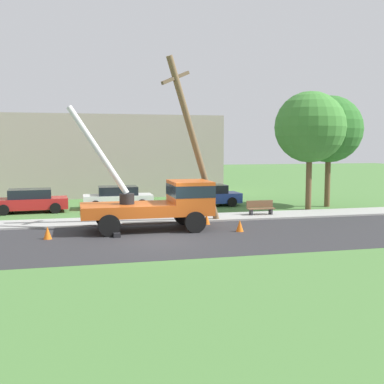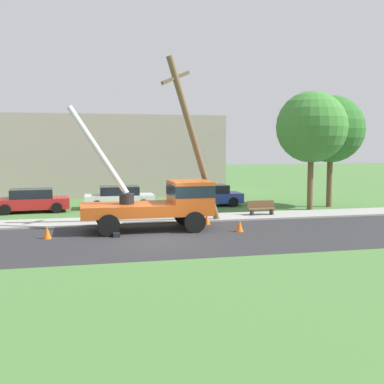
# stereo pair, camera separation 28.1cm
# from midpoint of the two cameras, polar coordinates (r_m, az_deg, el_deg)

# --- Properties ---
(ground_plane) EXTENTS (120.00, 120.00, 0.00)m
(ground_plane) POSITION_cam_midpoint_polar(r_m,az_deg,el_deg) (32.81, -6.90, -1.55)
(ground_plane) COLOR #477538
(road_asphalt) EXTENTS (80.00, 7.78, 0.01)m
(road_asphalt) POSITION_cam_midpoint_polar(r_m,az_deg,el_deg) (21.06, -3.41, -5.59)
(road_asphalt) COLOR #2B2B2D
(road_asphalt) RESTS_ON ground
(sidewalk_strip) EXTENTS (80.00, 2.54, 0.10)m
(sidewalk_strip) POSITION_cam_midpoint_polar(r_m,az_deg,el_deg) (26.08, -5.30, -3.30)
(sidewalk_strip) COLOR #9E9E99
(sidewalk_strip) RESTS_ON ground
(utility_truck) EXTENTS (6.78, 3.20, 5.98)m
(utility_truck) POSITION_cam_midpoint_polar(r_m,az_deg,el_deg) (23.18, -3.04, -1.03)
(utility_truck) COLOR #C65119
(utility_truck) RESTS_ON ground
(leaning_utility_pole) EXTENTS (3.57, 2.13, 8.48)m
(leaning_utility_pole) POSITION_cam_midpoint_polar(r_m,az_deg,el_deg) (24.56, 0.55, 6.19)
(leaning_utility_pole) COLOR brown
(leaning_utility_pole) RESTS_ON ground
(traffic_cone_ahead) EXTENTS (0.36, 0.36, 0.56)m
(traffic_cone_ahead) POSITION_cam_midpoint_polar(r_m,az_deg,el_deg) (22.82, 6.04, -4.02)
(traffic_cone_ahead) COLOR orange
(traffic_cone_ahead) RESTS_ON ground
(traffic_cone_behind) EXTENTS (0.36, 0.36, 0.56)m
(traffic_cone_behind) POSITION_cam_midpoint_polar(r_m,az_deg,el_deg) (21.90, -16.51, -4.64)
(traffic_cone_behind) COLOR orange
(traffic_cone_behind) RESTS_ON ground
(traffic_cone_curbside) EXTENTS (0.36, 0.36, 0.56)m
(traffic_cone_curbside) POSITION_cam_midpoint_polar(r_m,az_deg,el_deg) (24.73, 2.09, -3.24)
(traffic_cone_curbside) COLOR orange
(traffic_cone_curbside) RESTS_ON ground
(parked_sedan_red) EXTENTS (4.50, 2.20, 1.42)m
(parked_sedan_red) POSITION_cam_midpoint_polar(r_m,az_deg,el_deg) (30.66, -18.30, -0.97)
(parked_sedan_red) COLOR #B21E1E
(parked_sedan_red) RESTS_ON ground
(parked_sedan_white) EXTENTS (4.42, 2.05, 1.42)m
(parked_sedan_white) POSITION_cam_midpoint_polar(r_m,az_deg,el_deg) (31.29, -8.39, -0.61)
(parked_sedan_white) COLOR silver
(parked_sedan_white) RESTS_ON ground
(parked_sedan_blue) EXTENTS (4.43, 2.06, 1.42)m
(parked_sedan_blue) POSITION_cam_midpoint_polar(r_m,az_deg,el_deg) (32.07, 2.24, -0.40)
(parked_sedan_blue) COLOR #263F99
(parked_sedan_blue) RESTS_ON ground
(park_bench) EXTENTS (1.60, 0.45, 0.90)m
(park_bench) POSITION_cam_midpoint_polar(r_m,az_deg,el_deg) (27.77, 8.54, -1.93)
(park_bench) COLOR brown
(park_bench) RESTS_ON ground
(roadside_tree_near) EXTENTS (4.36, 4.36, 7.29)m
(roadside_tree_near) POSITION_cam_midpoint_polar(r_m,az_deg,el_deg) (32.75, 16.45, 7.17)
(roadside_tree_near) COLOR brown
(roadside_tree_near) RESTS_ON ground
(roadside_tree_far) EXTENTS (4.43, 4.43, 7.41)m
(roadside_tree_far) POSITION_cam_midpoint_polar(r_m,az_deg,el_deg) (30.96, 14.31, 7.48)
(roadside_tree_far) COLOR brown
(roadside_tree_far) RESTS_ON ground
(lowrise_building_backdrop) EXTENTS (18.00, 6.00, 6.40)m
(lowrise_building_backdrop) POSITION_cam_midpoint_polar(r_m,az_deg,el_deg) (39.93, -9.52, 4.31)
(lowrise_building_backdrop) COLOR #A5998C
(lowrise_building_backdrop) RESTS_ON ground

